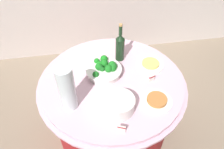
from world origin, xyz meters
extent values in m
plane|color=gray|center=(0.00, 0.00, 0.00)|extent=(6.00, 6.00, 0.00)
cylinder|color=maroon|center=(0.00, 0.00, 0.34)|extent=(1.01, 1.01, 0.69)
cylinder|color=#E0B2C6|center=(0.00, 0.00, 0.70)|extent=(1.16, 1.16, 0.02)
cylinder|color=#E0B2C6|center=(0.00, 0.00, 0.72)|extent=(1.10, 1.10, 0.03)
cylinder|color=white|center=(-0.05, 0.06, 0.77)|extent=(0.26, 0.26, 0.05)
cylinder|color=white|center=(-0.05, 0.06, 0.80)|extent=(0.28, 0.28, 0.01)
sphere|color=#19741E|center=(0.01, 0.07, 0.82)|extent=(0.06, 0.06, 0.06)
sphere|color=#19681E|center=(-0.12, 0.00, 0.81)|extent=(0.05, 0.05, 0.05)
sphere|color=#195F1E|center=(-0.07, 0.05, 0.81)|extent=(0.04, 0.04, 0.04)
sphere|color=#196F1E|center=(-0.02, 0.04, 0.82)|extent=(0.06, 0.06, 0.06)
sphere|color=#195F1E|center=(-0.08, 0.07, 0.81)|extent=(0.06, 0.06, 0.06)
sphere|color=#19801E|center=(-0.04, 0.15, 0.82)|extent=(0.06, 0.06, 0.06)
sphere|color=#19701E|center=(0.01, 0.04, 0.82)|extent=(0.06, 0.06, 0.06)
sphere|color=#19681E|center=(0.02, 0.06, 0.82)|extent=(0.06, 0.06, 0.06)
sphere|color=#19741E|center=(-0.05, 0.11, 0.82)|extent=(0.06, 0.06, 0.06)
sphere|color=#197D1E|center=(-0.10, 0.15, 0.81)|extent=(0.05, 0.05, 0.05)
sphere|color=#19721E|center=(-0.09, 0.07, 0.82)|extent=(0.05, 0.05, 0.05)
sphere|color=#19801E|center=(-0.08, 0.10, 0.82)|extent=(0.05, 0.05, 0.05)
cylinder|color=white|center=(0.00, -0.29, 0.74)|extent=(0.21, 0.21, 0.01)
cylinder|color=white|center=(0.00, -0.29, 0.76)|extent=(0.21, 0.21, 0.01)
cylinder|color=white|center=(0.00, -0.29, 0.77)|extent=(0.21, 0.21, 0.01)
cylinder|color=white|center=(0.00, -0.29, 0.78)|extent=(0.21, 0.21, 0.01)
cylinder|color=white|center=(0.00, -0.29, 0.79)|extent=(0.21, 0.21, 0.01)
cylinder|color=white|center=(0.00, -0.29, 0.80)|extent=(0.21, 0.21, 0.01)
cylinder|color=white|center=(0.00, -0.29, 0.80)|extent=(0.21, 0.21, 0.01)
cylinder|color=white|center=(0.00, -0.29, 0.81)|extent=(0.21, 0.21, 0.01)
cylinder|color=white|center=(0.00, -0.29, 0.82)|extent=(0.21, 0.21, 0.01)
cylinder|color=white|center=(0.00, -0.29, 0.83)|extent=(0.21, 0.21, 0.01)
cylinder|color=black|center=(0.10, 0.23, 0.84)|extent=(0.07, 0.07, 0.20)
cone|color=black|center=(0.10, 0.23, 0.96)|extent=(0.07, 0.07, 0.04)
cylinder|color=black|center=(0.10, 0.23, 1.02)|extent=(0.03, 0.03, 0.08)
cylinder|color=#B2844C|center=(0.10, 0.23, 1.07)|extent=(0.03, 0.03, 0.02)
cylinder|color=silver|center=(-0.32, -0.20, 0.91)|extent=(0.11, 0.11, 0.34)
sphere|color=#E5B26B|center=(-0.30, -0.20, 0.78)|extent=(0.06, 0.06, 0.06)
sphere|color=#E5B26B|center=(-0.33, -0.18, 0.78)|extent=(0.06, 0.06, 0.06)
sphere|color=#E5B26B|center=(-0.33, -0.22, 0.78)|extent=(0.06, 0.06, 0.06)
sphere|color=#72C64C|center=(-0.31, -0.19, 0.83)|extent=(0.06, 0.06, 0.06)
sphere|color=#72C64C|center=(-0.34, -0.19, 0.83)|extent=(0.06, 0.06, 0.06)
sphere|color=#72C64C|center=(-0.32, -0.22, 0.83)|extent=(0.06, 0.06, 0.06)
sphere|color=red|center=(-0.32, -0.18, 0.89)|extent=(0.06, 0.06, 0.06)
sphere|color=red|center=(-0.34, -0.20, 0.89)|extent=(0.06, 0.06, 0.06)
sphere|color=red|center=(-0.31, -0.22, 0.89)|extent=(0.06, 0.06, 0.06)
cylinder|color=silver|center=(-0.43, 0.15, 0.74)|extent=(0.16, 0.02, 0.01)
cylinder|color=silver|center=(-0.43, 0.18, 0.74)|extent=(0.16, 0.02, 0.01)
sphere|color=silver|center=(-0.35, 0.16, 0.74)|extent=(0.01, 0.01, 0.01)
cylinder|color=white|center=(0.34, 0.11, 0.75)|extent=(0.22, 0.22, 0.01)
cylinder|color=#EACC60|center=(0.34, 0.11, 0.76)|extent=(0.14, 0.14, 0.02)
cylinder|color=white|center=(0.27, -0.27, 0.75)|extent=(0.22, 0.22, 0.01)
cylinder|color=#B77038|center=(0.27, -0.27, 0.76)|extent=(0.14, 0.14, 0.02)
cube|color=white|center=(0.29, -0.07, 0.77)|extent=(0.05, 0.02, 0.05)
cube|color=maroon|center=(0.29, -0.07, 0.79)|extent=(0.05, 0.03, 0.01)
cube|color=white|center=(-0.02, -0.46, 0.77)|extent=(0.05, 0.03, 0.05)
cube|color=maroon|center=(-0.02, -0.46, 0.79)|extent=(0.05, 0.03, 0.01)
camera|label=1|loc=(-0.19, -1.13, 1.90)|focal=33.79mm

